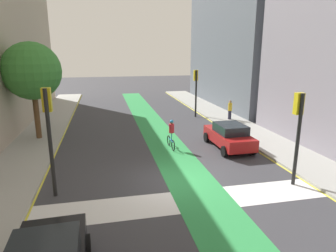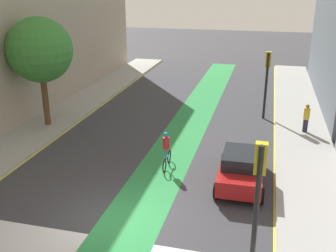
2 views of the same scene
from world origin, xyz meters
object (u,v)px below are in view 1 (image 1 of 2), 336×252
object	(u,v)px
car_red_right_far	(229,136)
traffic_signal_far_right	(196,84)
traffic_signal_near_right	(298,121)
traffic_signal_near_left	(49,122)
pedestrian_sidewalk_right_a	(230,110)
cyclist_in_lane	(171,134)
street_tree_near	(32,71)

from	to	relation	value
car_red_right_far	traffic_signal_far_right	bearing A→B (deg)	85.42
traffic_signal_near_right	traffic_signal_near_left	world-z (taller)	traffic_signal_near_left
pedestrian_sidewalk_right_a	car_red_right_far	bearing A→B (deg)	-114.32
traffic_signal_near_right	pedestrian_sidewalk_right_a	distance (m)	12.69
traffic_signal_near_right	cyclist_in_lane	distance (m)	7.67
traffic_signal_near_right	cyclist_in_lane	bearing A→B (deg)	125.31
cyclist_in_lane	traffic_signal_near_left	bearing A→B (deg)	-141.68
traffic_signal_near_left	pedestrian_sidewalk_right_a	bearing A→B (deg)	40.94
traffic_signal_near_right	traffic_signal_far_right	xyz separation A→B (m)	(-0.00, 14.68, 0.06)
car_red_right_far	traffic_signal_near_left	bearing A→B (deg)	-156.60
traffic_signal_near_left	street_tree_near	world-z (taller)	street_tree_near
traffic_signal_near_left	traffic_signal_far_right	size ratio (longest dim) A/B	1.06
traffic_signal_near_right	street_tree_near	xyz separation A→B (m)	(-12.71, 9.82, 1.71)
cyclist_in_lane	street_tree_near	distance (m)	9.93
cyclist_in_lane	pedestrian_sidewalk_right_a	world-z (taller)	cyclist_in_lane
street_tree_near	cyclist_in_lane	bearing A→B (deg)	-24.13
traffic_signal_near_left	street_tree_near	size ratio (longest dim) A/B	0.71
traffic_signal_near_right	pedestrian_sidewalk_right_a	xyz separation A→B (m)	(2.38, 12.31, -1.94)
traffic_signal_near_right	pedestrian_sidewalk_right_a	world-z (taller)	traffic_signal_near_right
traffic_signal_far_right	pedestrian_sidewalk_right_a	xyz separation A→B (m)	(2.39, -2.37, -2.00)
traffic_signal_near_left	cyclist_in_lane	distance (m)	8.15
traffic_signal_near_left	street_tree_near	distance (m)	9.06
traffic_signal_far_right	car_red_right_far	xyz separation A→B (m)	(-0.75, -9.30, -2.19)
traffic_signal_near_right	traffic_signal_near_left	size ratio (longest dim) A/B	0.92
traffic_signal_near_right	traffic_signal_far_right	size ratio (longest dim) A/B	0.98
traffic_signal_far_right	cyclist_in_lane	distance (m)	9.84
cyclist_in_lane	street_tree_near	bearing A→B (deg)	155.87
traffic_signal_near_left	traffic_signal_far_right	xyz separation A→B (m)	(10.44, 13.50, -0.17)
car_red_right_far	pedestrian_sidewalk_right_a	distance (m)	7.61
car_red_right_far	cyclist_in_lane	size ratio (longest dim) A/B	2.27
traffic_signal_near_right	street_tree_near	bearing A→B (deg)	142.30
cyclist_in_lane	pedestrian_sidewalk_right_a	size ratio (longest dim) A/B	1.12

